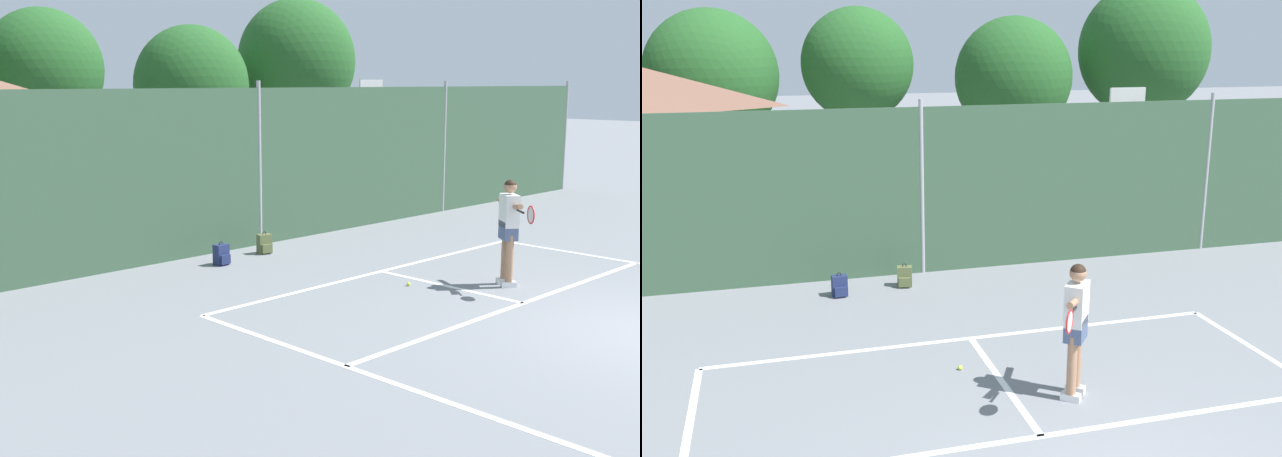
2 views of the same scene
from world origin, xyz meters
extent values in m
cube|color=white|center=(0.00, 5.50, 0.00)|extent=(8.20, 0.10, 0.01)
cube|color=white|center=(0.00, 2.48, 0.00)|extent=(8.20, 0.10, 0.01)
cube|color=white|center=(0.00, 3.96, 0.00)|extent=(0.10, 2.97, 0.01)
cube|color=#38563D|center=(0.00, 9.00, 1.68)|extent=(26.00, 0.05, 3.37)
cylinder|color=#99999E|center=(0.00, 9.00, 1.76)|extent=(0.09, 0.09, 3.52)
cylinder|color=#99999E|center=(6.50, 9.00, 1.76)|extent=(0.09, 0.09, 3.52)
cylinder|color=#9E9EA3|center=(5.31, 10.71, 1.52)|extent=(0.12, 0.12, 3.05)
cube|color=white|center=(5.31, 10.61, 3.25)|extent=(0.90, 0.06, 0.60)
torus|color=#D85919|center=(5.31, 10.34, 3.03)|extent=(0.48, 0.48, 0.02)
cylinder|color=brown|center=(-4.39, 19.27, 0.92)|extent=(0.36, 0.36, 1.83)
ellipsoid|color=#235623|center=(-4.39, 19.27, 3.56)|extent=(4.08, 3.67, 4.08)
cylinder|color=brown|center=(0.16, 19.27, 1.15)|extent=(0.36, 0.36, 2.31)
ellipsoid|color=#235623|center=(0.16, 19.27, 3.87)|extent=(3.67, 3.30, 3.67)
cylinder|color=brown|center=(5.57, 19.27, 0.81)|extent=(0.36, 0.36, 1.62)
ellipsoid|color=#235623|center=(5.57, 19.27, 3.38)|extent=(4.15, 3.74, 4.15)
cylinder|color=brown|center=(10.57, 19.27, 1.11)|extent=(0.36, 0.36, 2.23)
ellipsoid|color=#235623|center=(10.57, 19.27, 4.28)|extent=(4.83, 4.35, 4.83)
cube|color=silver|center=(0.85, 3.39, 0.05)|extent=(0.28, 0.26, 0.10)
cube|color=silver|center=(0.70, 3.20, 0.05)|extent=(0.28, 0.26, 0.10)
cylinder|color=#A37556|center=(0.85, 3.39, 0.51)|extent=(0.13, 0.13, 0.82)
cylinder|color=#A37556|center=(0.70, 3.20, 0.51)|extent=(0.13, 0.13, 0.82)
cube|color=#47567A|center=(0.78, 3.29, 0.98)|extent=(0.41, 0.43, 0.32)
cube|color=silver|center=(0.78, 3.29, 1.32)|extent=(0.44, 0.46, 0.56)
sphere|color=#A37556|center=(0.78, 3.29, 1.73)|extent=(0.22, 0.22, 0.22)
sphere|color=black|center=(0.78, 3.29, 1.75)|extent=(0.21, 0.21, 0.21)
cylinder|color=#A37556|center=(0.67, 3.12, 1.42)|extent=(0.42, 0.49, 0.17)
cylinder|color=#A37556|center=(0.95, 3.51, 1.37)|extent=(0.39, 0.45, 0.22)
cylinder|color=black|center=(0.57, 2.95, 1.37)|extent=(0.22, 0.26, 0.04)
torus|color=red|center=(0.39, 2.64, 1.37)|extent=(0.21, 0.25, 0.30)
cylinder|color=silver|center=(0.39, 2.64, 1.37)|extent=(0.17, 0.21, 0.26)
sphere|color=#CCE033|center=(-0.46, 4.46, 0.03)|extent=(0.07, 0.07, 0.07)
cube|color=navy|center=(-1.80, 8.03, 0.20)|extent=(0.29, 0.20, 0.40)
cube|color=navy|center=(-1.79, 7.91, 0.12)|extent=(0.23, 0.08, 0.18)
torus|color=black|center=(-1.80, 8.03, 0.42)|extent=(0.09, 0.02, 0.09)
cube|color=#566038|center=(-0.53, 8.24, 0.20)|extent=(0.31, 0.24, 0.40)
cube|color=#566038|center=(-0.56, 8.12, 0.12)|extent=(0.23, 0.11, 0.18)
torus|color=black|center=(-0.53, 8.24, 0.42)|extent=(0.09, 0.03, 0.09)
camera|label=1|loc=(-10.87, -4.01, 3.49)|focal=44.46mm
camera|label=2|loc=(-2.96, -4.60, 4.59)|focal=39.90mm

